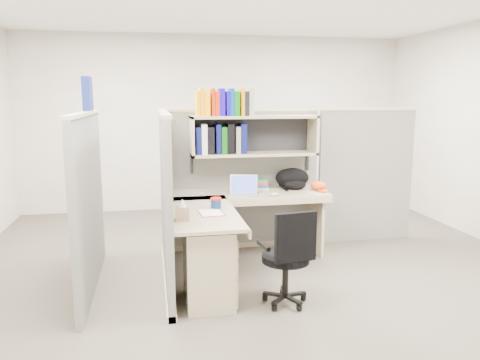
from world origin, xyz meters
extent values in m
plane|color=#3A342C|center=(0.00, 0.00, 0.00)|extent=(6.00, 6.00, 0.00)
plane|color=#AEA99D|center=(0.00, 3.00, 1.35)|extent=(6.00, 0.00, 6.00)
plane|color=#AEA99D|center=(0.00, -3.00, 1.35)|extent=(6.00, 0.00, 6.00)
cube|color=#63635E|center=(0.00, 0.90, 0.80)|extent=(1.80, 0.06, 1.60)
cube|color=tan|center=(0.00, 0.90, 1.61)|extent=(1.80, 0.08, 0.03)
cube|color=#63635E|center=(-0.90, 0.00, 0.80)|extent=(0.06, 1.80, 1.60)
cube|color=tan|center=(-0.90, 0.00, 1.61)|extent=(0.08, 1.80, 0.03)
cube|color=#63635E|center=(-1.60, 0.00, 0.80)|extent=(0.06, 1.80, 1.60)
cube|color=#63635E|center=(1.55, 0.90, 0.80)|extent=(1.20, 0.06, 1.60)
cube|color=navy|center=(-1.60, 0.35, 1.79)|extent=(0.07, 0.27, 0.32)
cube|color=white|center=(-0.87, 0.15, 1.20)|extent=(0.00, 0.21, 0.28)
cube|color=tan|center=(0.10, 0.70, 1.55)|extent=(1.40, 0.34, 0.03)
cube|color=tan|center=(0.10, 0.70, 1.14)|extent=(1.40, 0.34, 0.03)
cube|color=tan|center=(-0.58, 0.70, 1.34)|extent=(0.03, 0.34, 0.44)
cube|color=tan|center=(0.78, 0.70, 1.34)|extent=(0.03, 0.34, 0.44)
cube|color=black|center=(0.10, 0.86, 1.34)|extent=(1.38, 0.01, 0.41)
cube|color=#DB9904|center=(-0.52, 0.68, 1.69)|extent=(0.03, 0.20, 0.26)
cube|color=orange|center=(-0.48, 0.68, 1.71)|extent=(0.05, 0.20, 0.29)
cube|color=#FFB105|center=(-0.42, 0.68, 1.69)|extent=(0.06, 0.20, 0.26)
cube|color=#AA2506|center=(-0.36, 0.68, 1.71)|extent=(0.04, 0.20, 0.29)
cube|color=red|center=(-0.32, 0.68, 1.69)|extent=(0.05, 0.20, 0.26)
cube|color=#1205AA|center=(-0.27, 0.68, 1.71)|extent=(0.06, 0.20, 0.29)
cube|color=#16059D|center=(-0.20, 0.68, 1.69)|extent=(0.04, 0.20, 0.26)
cube|color=navy|center=(-0.16, 0.68, 1.71)|extent=(0.04, 0.20, 0.29)
cube|color=#076609|center=(-0.11, 0.68, 1.69)|extent=(0.06, 0.20, 0.26)
cube|color=orange|center=(-0.04, 0.68, 1.71)|extent=(0.04, 0.20, 0.29)
cube|color=black|center=(0.00, 0.68, 1.69)|extent=(0.05, 0.20, 0.26)
cube|color=gray|center=(0.05, 0.68, 1.71)|extent=(0.06, 0.20, 0.29)
cube|color=#070C4E|center=(-0.52, 0.72, 1.30)|extent=(0.05, 0.24, 0.29)
cube|color=silver|center=(-0.46, 0.72, 1.31)|extent=(0.06, 0.24, 0.32)
cube|color=black|center=(-0.39, 0.72, 1.30)|extent=(0.07, 0.24, 0.29)
cube|color=#070A46|center=(-0.30, 0.72, 1.31)|extent=(0.05, 0.24, 0.32)
cube|color=#0A460A|center=(-0.24, 0.72, 1.30)|extent=(0.06, 0.24, 0.29)
cube|color=black|center=(-0.17, 0.72, 1.31)|extent=(0.07, 0.24, 0.32)
cube|color=gray|center=(-0.09, 0.72, 1.30)|extent=(0.05, 0.24, 0.29)
cube|color=#070C4C|center=(-0.03, 0.72, 1.31)|extent=(0.06, 0.24, 0.32)
cube|color=tan|center=(0.00, 0.57, 0.71)|extent=(1.74, 0.60, 0.03)
cube|color=tan|center=(-0.57, -0.20, 0.71)|extent=(0.60, 1.34, 0.03)
cube|color=tan|center=(0.00, 0.27, 0.68)|extent=(1.74, 0.02, 0.07)
cube|color=tan|center=(-0.27, -0.20, 0.68)|extent=(0.02, 1.34, 0.07)
cube|color=tan|center=(-0.57, -0.55, 0.34)|extent=(0.40, 0.55, 0.68)
cube|color=tan|center=(-0.36, -0.55, 0.54)|extent=(0.02, 0.50, 0.16)
cube|color=tan|center=(-0.36, -0.55, 0.36)|extent=(0.02, 0.50, 0.16)
cube|color=tan|center=(-0.36, -0.55, 0.14)|extent=(0.02, 0.50, 0.22)
cube|color=#B2B2B7|center=(-0.35, -0.55, 0.54)|extent=(0.01, 0.12, 0.01)
cube|color=tan|center=(0.80, 0.60, 0.35)|extent=(0.03, 0.55, 0.70)
cylinder|color=navy|center=(-0.44, -0.11, 0.77)|extent=(0.10, 0.10, 0.09)
cylinder|color=red|center=(-0.44, -0.11, 0.82)|extent=(0.10, 0.10, 0.02)
ellipsoid|color=#96BDD5|center=(0.24, 0.32, 0.75)|extent=(0.11, 0.08, 0.04)
cylinder|color=white|center=(-0.04, 0.74, 0.78)|extent=(0.07, 0.07, 0.09)
cylinder|color=black|center=(0.07, -0.71, 0.41)|extent=(0.41, 0.41, 0.06)
cube|color=black|center=(0.10, -0.90, 0.65)|extent=(0.36, 0.09, 0.41)
cylinder|color=black|center=(0.07, -0.71, 0.25)|extent=(0.05, 0.05, 0.35)
cylinder|color=black|center=(0.07, -0.71, 0.04)|extent=(0.39, 0.39, 0.09)
cube|color=black|center=(-0.13, -0.74, 0.55)|extent=(0.07, 0.23, 0.04)
cube|color=black|center=(0.27, -0.68, 0.55)|extent=(0.07, 0.23, 0.04)
camera|label=1|loc=(-1.01, -4.36, 1.76)|focal=35.00mm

